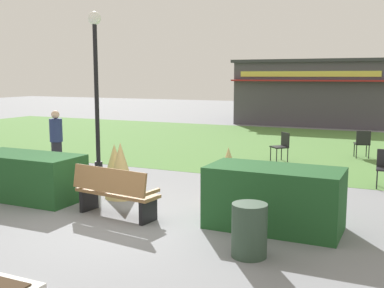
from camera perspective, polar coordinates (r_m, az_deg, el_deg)
The scene contains 16 objects.
ground_plane at distance 8.50m, azimuth -9.39°, elevation -9.74°, with size 80.00×80.00×0.00m, color slate.
lawn_patch at distance 18.17m, azimuth 10.00°, elevation -0.11°, with size 36.00×12.00×0.01m, color #4C7A38.
park_bench at distance 8.88m, azimuth -9.36°, elevation -5.73°, with size 1.75×0.74×0.95m.
hedge_left at distance 10.69m, azimuth -19.43°, elevation -3.71°, with size 2.48×1.10×0.96m, color #1E4C23.
hedge_right at distance 8.24m, azimuth 9.88°, elevation -6.46°, with size 2.27×1.10×1.07m, color #1E4C23.
ornamental_grass_behind_left at distance 9.50m, azimuth 4.40°, elevation -3.97°, with size 0.79×0.79×1.21m, color tan.
ornamental_grass_behind_right at distance 10.24m, azimuth -8.61°, elevation -3.15°, with size 0.71×0.71×1.20m, color tan.
ornamental_grass_behind_center at distance 10.98m, azimuth -9.34°, elevation -2.76°, with size 0.67×0.67×1.07m, color tan.
lamppost_mid at distance 13.41m, azimuth -11.55°, elevation 8.58°, with size 0.36×0.36×4.34m.
trash_bin at distance 6.98m, azimuth 6.95°, elevation -10.32°, with size 0.52×0.52×0.79m, color #2D4233.
food_kiosk at distance 26.58m, azimuth 14.53°, elevation 6.12°, with size 8.06×4.58×3.45m.
cafe_chair_west at distance 14.69m, azimuth 10.83°, elevation -0.04°, with size 0.62×0.62×0.89m.
cafe_chair_north at distance 15.94m, azimuth 19.93°, elevation 0.25°, with size 0.55×0.55×0.89m.
person_strolling at distance 13.22m, azimuth -16.08°, elevation 0.33°, with size 0.34×0.34×1.69m.
parked_car_west_slot at distance 34.17m, azimuth 12.65°, elevation 4.76°, with size 4.25×2.15×1.20m.
parked_car_center_slot at distance 33.43m, azimuth 22.00°, elevation 4.29°, with size 4.25×2.15×1.20m.
Camera 1 is at (4.60, -6.66, 2.61)m, focal length 44.09 mm.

